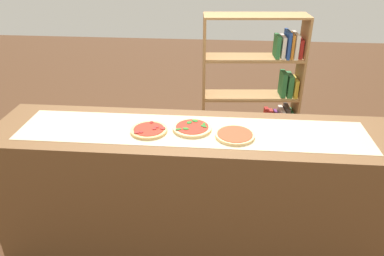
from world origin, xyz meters
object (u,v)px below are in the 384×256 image
object	(u,v)px
pizza_spinach_1	(192,128)
bookshelf	(263,97)
pizza_plain_2	(235,135)
pizza_pepperoni_0	(149,130)

from	to	relation	value
pizza_spinach_1	bookshelf	distance (m)	1.29
pizza_spinach_1	pizza_plain_2	world-z (taller)	pizza_spinach_1
pizza_plain_2	bookshelf	bearing A→B (deg)	76.29
pizza_spinach_1	pizza_pepperoni_0	bearing A→B (deg)	-168.96
pizza_spinach_1	bookshelf	bearing A→B (deg)	63.42
pizza_pepperoni_0	bookshelf	world-z (taller)	bookshelf
pizza_spinach_1	pizza_plain_2	xyz separation A→B (m)	(0.27, -0.07, -0.00)
pizza_plain_2	bookshelf	size ratio (longest dim) A/B	0.17
pizza_spinach_1	pizza_plain_2	size ratio (longest dim) A/B	1.03
pizza_pepperoni_0	bookshelf	distance (m)	1.47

